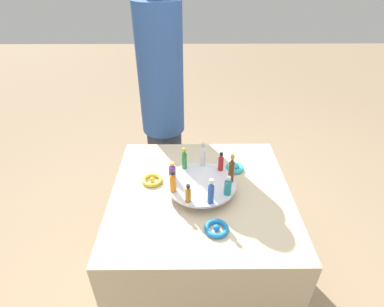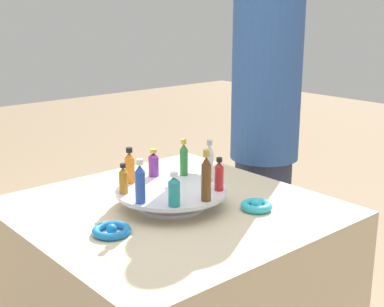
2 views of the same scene
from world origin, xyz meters
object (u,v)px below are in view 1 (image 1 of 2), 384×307
(bottle_clear, at_px, (203,155))
(ribbon_bow_blue, at_px, (217,228))
(ribbon_bow_gold, at_px, (152,180))
(display_stand, at_px, (201,185))
(bottle_amber, at_px, (188,194))
(bottle_blue, at_px, (211,192))
(bottle_green, at_px, (184,159))
(person_figure, at_px, (163,109))
(bottle_red, at_px, (221,162))
(bottle_orange, at_px, (173,182))
(bottle_teal, at_px, (228,186))
(bottle_purple, at_px, (172,171))
(ribbon_bow_teal, at_px, (235,168))
(bottle_brown, at_px, (232,169))

(bottle_clear, relative_size, ribbon_bow_blue, 1.26)
(bottle_clear, height_order, ribbon_bow_blue, bottle_clear)
(bottle_clear, xyz_separation_m, ribbon_bow_gold, (-0.26, -0.07, -0.11))
(display_stand, distance_m, bottle_amber, 0.16)
(bottle_blue, distance_m, ribbon_bow_blue, 0.16)
(bottle_amber, relative_size, ribbon_bow_blue, 0.87)
(bottle_amber, distance_m, bottle_clear, 0.29)
(bottle_green, distance_m, bottle_clear, 0.10)
(person_figure, bearing_deg, display_stand, -0.00)
(bottle_red, xyz_separation_m, person_figure, (-0.34, 0.59, 0.02))
(bottle_blue, xyz_separation_m, person_figure, (-0.27, 0.83, 0.01))
(bottle_blue, bearing_deg, bottle_green, 114.68)
(bottle_green, distance_m, ribbon_bow_gold, 0.20)
(bottle_orange, xyz_separation_m, bottle_clear, (0.15, 0.21, 0.01))
(bottle_orange, bearing_deg, bottle_blue, -25.32)
(bottle_teal, xyz_separation_m, person_figure, (-0.36, 0.78, 0.02))
(bottle_purple, height_order, bottle_red, bottle_red)
(ribbon_bow_teal, bearing_deg, display_stand, -137.08)
(bottle_red, distance_m, ribbon_bow_gold, 0.37)
(bottle_orange, xyz_separation_m, bottle_red, (0.24, 0.16, -0.01))
(ribbon_bow_teal, bearing_deg, bottle_brown, -105.40)
(ribbon_bow_blue, bearing_deg, bottle_brown, 71.89)
(bottle_purple, bearing_deg, bottle_clear, 34.68)
(bottle_amber, xyz_separation_m, bottle_teal, (0.18, 0.05, 0.00))
(display_stand, bearing_deg, bottle_purple, 164.68)
(bottle_purple, height_order, ribbon_bow_teal, bottle_purple)
(bottle_orange, relative_size, bottle_clear, 0.86)
(display_stand, distance_m, bottle_brown, 0.17)
(bottle_green, bearing_deg, ribbon_bow_teal, 11.89)
(display_stand, relative_size, ribbon_bow_teal, 3.52)
(bottle_red, height_order, bottle_clear, bottle_clear)
(bottle_teal, distance_m, bottle_brown, 0.10)
(bottle_green, distance_m, ribbon_bow_blue, 0.42)
(bottle_green, height_order, bottle_clear, bottle_clear)
(bottle_purple, distance_m, bottle_red, 0.25)
(person_figure, bearing_deg, bottle_teal, 5.77)
(display_stand, height_order, bottle_red, bottle_red)
(bottle_purple, xyz_separation_m, ribbon_bow_gold, (-0.11, 0.04, -0.09))
(bottle_purple, bearing_deg, bottle_teal, -25.32)
(bottle_blue, distance_m, ribbon_bow_teal, 0.37)
(bottle_blue, bearing_deg, person_figure, 108.14)
(ribbon_bow_gold, bearing_deg, bottle_brown, -9.31)
(bottle_orange, bearing_deg, bottle_amber, -45.32)
(bottle_brown, bearing_deg, ribbon_bow_teal, 74.60)
(bottle_green, relative_size, person_figure, 0.07)
(bottle_purple, bearing_deg, person_figure, 98.23)
(bottle_orange, relative_size, bottle_brown, 0.76)
(bottle_brown, bearing_deg, ribbon_bow_blue, -108.11)
(bottle_blue, xyz_separation_m, ribbon_bow_gold, (-0.29, 0.22, -0.11))
(ribbon_bow_blue, bearing_deg, bottle_blue, 100.70)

